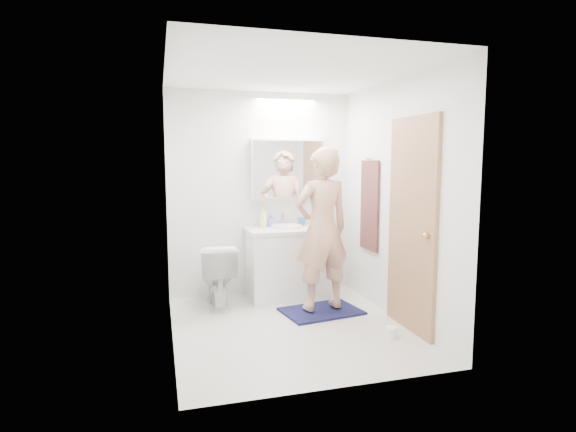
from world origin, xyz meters
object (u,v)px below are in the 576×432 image
object	(u,v)px
person	(322,229)
vanity_cabinet	(288,264)
soap_bottle_b	(271,220)
toilet	(217,275)
medicine_cabinet	(287,169)
soap_bottle_a	(263,217)
toilet_paper_roll	(391,332)
toothbrush_cup	(302,222)

from	to	relation	value
person	vanity_cabinet	bearing A→B (deg)	-82.41
vanity_cabinet	soap_bottle_b	size ratio (longest dim) A/B	5.80
person	soap_bottle_b	xyz separation A→B (m)	(-0.35, 0.82, 0.01)
soap_bottle_b	toilet	bearing A→B (deg)	-156.61
medicine_cabinet	soap_bottle_b	xyz separation A→B (m)	(-0.21, -0.03, -0.60)
medicine_cabinet	person	distance (m)	1.05
soap_bottle_b	medicine_cabinet	bearing A→B (deg)	8.26
medicine_cabinet	soap_bottle_a	xyz separation A→B (m)	(-0.31, -0.06, -0.56)
medicine_cabinet	toilet	xyz separation A→B (m)	(-0.89, -0.33, -1.15)
soap_bottle_b	toilet_paper_roll	xyz separation A→B (m)	(0.72, -1.65, -0.85)
vanity_cabinet	toothbrush_cup	xyz separation A→B (m)	(0.22, 0.16, 0.48)
toilet	soap_bottle_a	size ratio (longest dim) A/B	2.96
toilet	toothbrush_cup	bearing A→B (deg)	-163.75
toothbrush_cup	medicine_cabinet	bearing A→B (deg)	163.50
toothbrush_cup	toilet_paper_roll	size ratio (longest dim) A/B	0.92
vanity_cabinet	toothbrush_cup	distance (m)	0.55
toilet	soap_bottle_b	size ratio (longest dim) A/B	4.54
toilet	soap_bottle_b	distance (m)	0.92
soap_bottle_a	soap_bottle_b	distance (m)	0.11
toilet	person	size ratio (longest dim) A/B	0.42
vanity_cabinet	toothbrush_cup	size ratio (longest dim) A/B	8.90
person	toothbrush_cup	world-z (taller)	person
vanity_cabinet	medicine_cabinet	size ratio (longest dim) A/B	1.02
vanity_cabinet	soap_bottle_b	distance (m)	0.56
person	soap_bottle_a	bearing A→B (deg)	-69.65
person	soap_bottle_b	size ratio (longest dim) A/B	10.88
vanity_cabinet	person	size ratio (longest dim) A/B	0.53
soap_bottle_a	toilet_paper_roll	world-z (taller)	soap_bottle_a
medicine_cabinet	soap_bottle_b	bearing A→B (deg)	-171.74
toilet_paper_roll	soap_bottle_b	bearing A→B (deg)	113.43
toilet	person	bearing A→B (deg)	154.73
toothbrush_cup	toilet_paper_roll	bearing A→B (deg)	-78.21
medicine_cabinet	vanity_cabinet	bearing A→B (deg)	-104.66
soap_bottle_b	toothbrush_cup	bearing A→B (deg)	-3.05
soap_bottle_b	toilet_paper_roll	size ratio (longest dim) A/B	1.41
person	soap_bottle_b	bearing A→B (deg)	-76.40
soap_bottle_a	soap_bottle_b	xyz separation A→B (m)	(0.10, 0.03, -0.04)
soap_bottle_b	toothbrush_cup	size ratio (longest dim) A/B	1.53
vanity_cabinet	soap_bottle_a	xyz separation A→B (m)	(-0.25, 0.15, 0.55)
toothbrush_cup	toilet_paper_roll	world-z (taller)	toothbrush_cup
medicine_cabinet	toilet	bearing A→B (deg)	-159.91
vanity_cabinet	toilet	xyz separation A→B (m)	(-0.83, -0.11, -0.04)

